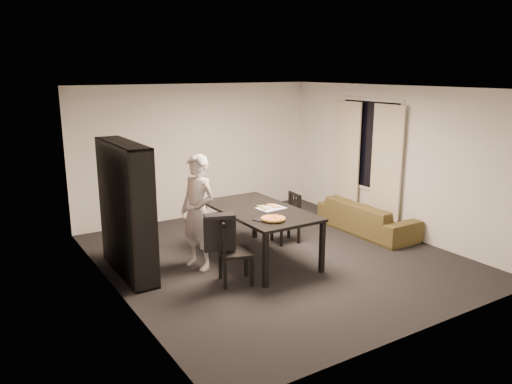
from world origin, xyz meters
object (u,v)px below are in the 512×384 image
chair_right (290,214)px  bookshelf (126,210)px  chair_left (229,247)px  sofa (367,217)px  dining_table (259,213)px  baking_tray (270,219)px  pepperoni_pizza (273,219)px  person (198,212)px

chair_right → bookshelf: bearing=-86.8°
chair_left → chair_right: bearing=-42.2°
bookshelf → sofa: 4.31m
dining_table → baking_tray: (-0.16, -0.51, 0.08)m
bookshelf → sofa: (4.24, -0.44, -0.67)m
dining_table → chair_right: bearing=26.1°
bookshelf → dining_table: size_ratio=0.98×
pepperoni_pizza → sofa: 2.67m
dining_table → pepperoni_pizza: (-0.15, -0.60, 0.10)m
baking_tray → sofa: size_ratio=0.21×
baking_tray → pepperoni_pizza: 0.08m
pepperoni_pizza → sofa: bearing=15.4°
chair_left → baking_tray: 0.73m
person → sofa: (3.30, -0.10, -0.56)m
dining_table → chair_left: size_ratio=2.10×
bookshelf → baking_tray: bearing=-31.5°
dining_table → sofa: bearing=2.4°
chair_right → person: person is taller
chair_right → baking_tray: 1.44m
bookshelf → chair_left: bookshelf is taller
bookshelf → chair_right: size_ratio=2.26×
chair_left → sofa: (3.20, 0.64, -0.25)m
bookshelf → sofa: bookshelf is taller
baking_tray → sofa: bearing=13.7°
chair_left → sofa: size_ratio=0.48×
chair_right → dining_table: bearing=-58.4°
person → baking_tray: (0.78, -0.71, -0.03)m
baking_tray → chair_right: bearing=42.4°
dining_table → person: size_ratio=1.14×
dining_table → pepperoni_pizza: 0.62m
chair_left → baking_tray: chair_left is taller
chair_right → pepperoni_pizza: (-1.03, -1.03, 0.35)m
person → baking_tray: size_ratio=4.23×
dining_table → sofa: size_ratio=1.01×
bookshelf → dining_table: 1.96m
baking_tray → pepperoni_pizza: size_ratio=1.14×
pepperoni_pizza → dining_table: bearing=75.7°
chair_right → pepperoni_pizza: 1.50m
person → bookshelf: bearing=-128.6°
baking_tray → sofa: baking_tray is taller
person → pepperoni_pizza: person is taller
chair_right → sofa: bearing=82.9°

